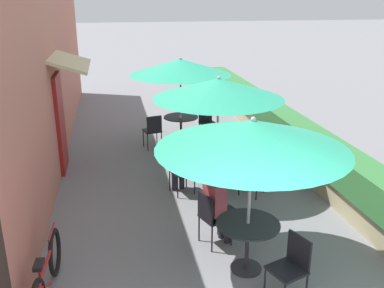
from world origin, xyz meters
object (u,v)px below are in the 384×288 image
object	(u,v)px
patio_umbrella_near	(252,135)
seated_patron_mid_left	(181,159)
seated_patron_near_right	(218,203)
cafe_chair_far_right	(153,129)
patio_table_mid	(217,159)
cafe_chair_near_right	(211,214)
patio_table_far	(181,123)
patio_umbrella_far	(180,67)
cafe_chair_mid_back	(213,148)
cafe_chair_far_left	(207,120)
bicycle_leaning	(47,276)
cafe_chair_mid_left	(184,169)
cafe_chair_near_left	(292,264)
patio_umbrella_mid	(218,89)
patio_table_near	(248,234)
cafe_chair_mid_right	(254,168)
coffee_cup_far	(180,116)
coffee_cup_mid	(210,149)

from	to	relation	value
patio_umbrella_near	seated_patron_mid_left	distance (m)	2.97
seated_patron_near_right	cafe_chair_far_right	bearing A→B (deg)	166.16
patio_table_mid	cafe_chair_near_right	bearing A→B (deg)	-106.19
patio_table_far	patio_umbrella_far	world-z (taller)	patio_umbrella_far
patio_table_mid	cafe_chair_mid_back	world-z (taller)	cafe_chair_mid_back
cafe_chair_far_left	bicycle_leaning	world-z (taller)	cafe_chair_far_left
cafe_chair_mid_left	cafe_chair_far_right	distance (m)	2.71
patio_table_mid	patio_umbrella_far	world-z (taller)	patio_umbrella_far
patio_table_mid	cafe_chair_far_left	size ratio (longest dim) A/B	1.00
cafe_chair_near_left	patio_table_mid	bearing A→B (deg)	-19.29
patio_table_mid	patio_umbrella_mid	xyz separation A→B (m)	(0.00, 0.00, 1.43)
patio_table_near	cafe_chair_mid_right	distance (m)	2.49
patio_umbrella_near	coffee_cup_far	bearing A→B (deg)	90.61
seated_patron_near_right	cafe_chair_mid_right	world-z (taller)	seated_patron_near_right
cafe_chair_mid_right	coffee_cup_far	world-z (taller)	cafe_chair_mid_right
cafe_chair_near_right	cafe_chair_near_left	bearing A→B (deg)	5.63
patio_table_mid	seated_patron_mid_left	world-z (taller)	seated_patron_mid_left
cafe_chair_mid_left	coffee_cup_mid	distance (m)	0.72
cafe_chair_near_left	seated_patron_near_right	bearing A→B (deg)	1.52
cafe_chair_mid_right	cafe_chair_far_right	xyz separation A→B (m)	(-1.65, 2.88, 0.00)
coffee_cup_mid	patio_umbrella_far	bearing A→B (deg)	93.48
patio_umbrella_near	patio_umbrella_mid	distance (m)	2.82
cafe_chair_mid_left	cafe_chair_mid_back	xyz separation A→B (m)	(0.83, 1.06, 0.00)
cafe_chair_near_right	patio_table_far	world-z (taller)	cafe_chair_near_right
cafe_chair_mid_left	cafe_chair_near_right	bearing A→B (deg)	-102.87
patio_umbrella_near	cafe_chair_mid_right	xyz separation A→B (m)	(0.88, 2.33, -1.47)
seated_patron_near_right	cafe_chair_mid_back	world-z (taller)	seated_patron_near_right
coffee_cup_mid	cafe_chair_far_left	distance (m)	2.93
bicycle_leaning	patio_umbrella_mid	bearing A→B (deg)	48.66
bicycle_leaning	cafe_chair_mid_left	bearing A→B (deg)	53.84
patio_table_mid	seated_patron_mid_left	xyz separation A→B (m)	(-0.75, -0.18, 0.13)
seated_patron_near_right	cafe_chair_near_left	bearing A→B (deg)	1.52
patio_table_far	coffee_cup_far	size ratio (longest dim) A/B	9.69
cafe_chair_near_left	bicycle_leaning	world-z (taller)	cafe_chair_near_left
cafe_chair_mid_left	cafe_chair_far_right	size ratio (longest dim) A/B	1.00
coffee_cup_mid	patio_umbrella_far	world-z (taller)	patio_umbrella_far
patio_umbrella_near	seated_patron_near_right	size ratio (longest dim) A/B	1.99
seated_patron_mid_left	patio_umbrella_near	bearing A→B (deg)	-95.88
patio_umbrella_mid	cafe_chair_far_right	size ratio (longest dim) A/B	2.86
patio_umbrella_near	coffee_cup_far	distance (m)	5.45
seated_patron_mid_left	patio_table_near	bearing A→B (deg)	-95.88
cafe_chair_near_left	patio_umbrella_mid	world-z (taller)	patio_umbrella_mid
patio_table_near	patio_umbrella_near	size ratio (longest dim) A/B	0.35
patio_umbrella_near	cafe_chair_mid_back	distance (m)	3.89
patio_table_far	cafe_chair_far_left	world-z (taller)	cafe_chair_far_left
patio_umbrella_mid	cafe_chair_mid_left	xyz separation A→B (m)	(-0.72, -0.29, -1.47)
coffee_cup_far	cafe_chair_near_left	bearing A→B (deg)	-86.19
cafe_chair_near_right	patio_table_far	size ratio (longest dim) A/B	1.00
seated_patron_mid_left	patio_umbrella_far	xyz separation A→B (m)	(0.46, 2.83, 1.30)
cafe_chair_mid_left	bicycle_leaning	size ratio (longest dim) A/B	0.49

